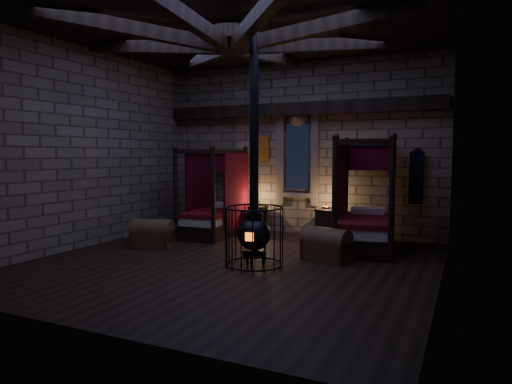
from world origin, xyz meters
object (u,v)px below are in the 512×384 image
at_px(bed_right, 366,223).
at_px(trunk_left, 153,234).
at_px(stove, 254,231).
at_px(bed_left, 215,214).
at_px(trunk_right, 327,246).

distance_m(bed_right, trunk_left, 4.47).
bearing_deg(bed_right, stove, -130.97).
xyz_separation_m(bed_left, bed_right, (3.68, -0.13, 0.04)).
height_order(bed_right, trunk_right, bed_right).
xyz_separation_m(bed_left, trunk_left, (-0.45, -1.83, -0.24)).
bearing_deg(bed_left, bed_right, -6.12).
bearing_deg(bed_left, trunk_right, -28.14).
distance_m(bed_left, trunk_right, 3.56).
relative_size(bed_left, bed_right, 0.91).
relative_size(bed_right, trunk_right, 2.39).
xyz_separation_m(bed_right, trunk_right, (-0.44, -1.32, -0.28)).
xyz_separation_m(trunk_left, trunk_right, (3.69, 0.38, 0.01)).
distance_m(trunk_right, stove, 1.46).
bearing_deg(trunk_left, trunk_right, -10.56).
height_order(trunk_left, stove, stove).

